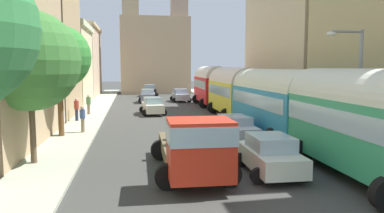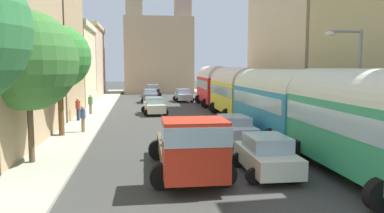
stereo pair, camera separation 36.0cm
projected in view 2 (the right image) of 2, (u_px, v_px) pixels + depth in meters
name	position (u px, v px, depth m)	size (l,w,h in m)	color
ground_plane	(177.00, 114.00, 33.03)	(154.00, 154.00, 0.00)	#3B3B38
sidewalk_left	(93.00, 115.00, 31.97)	(2.50, 70.00, 0.14)	#A8AD97
sidewalk_right	(255.00, 112.00, 34.07)	(2.50, 70.00, 0.14)	#B4A79A
building_left_2	(43.00, 39.00, 30.53)	(5.63, 9.22, 12.86)	tan
building_left_3	(67.00, 65.00, 40.67)	(5.63, 10.07, 8.83)	beige
building_left_4	(83.00, 61.00, 52.28)	(5.48, 12.94, 9.87)	tan
building_right_2	(302.00, 36.00, 33.65)	(6.57, 14.07, 13.93)	#C8B28C
distant_church	(158.00, 50.00, 59.43)	(10.80, 6.66, 19.67)	tan
parked_bus_0	(363.00, 120.00, 13.29)	(3.34, 9.01, 4.11)	#319D6A
parked_bus_1	(273.00, 99.00, 22.15)	(3.30, 9.53, 4.05)	teal
parked_bus_2	(234.00, 90.00, 31.00)	(3.38, 8.33, 4.13)	yellow
parked_bus_3	(213.00, 84.00, 39.84)	(3.40, 8.14, 4.26)	red
cargo_truck_0	(189.00, 146.00, 13.77)	(3.09, 6.95, 2.43)	red
car_0	(154.00, 106.00, 32.67)	(2.31, 4.19, 1.52)	beige
car_1	(151.00, 96.00, 43.76)	(2.34, 3.82, 1.58)	slate
car_2	(153.00, 90.00, 53.11)	(2.31, 3.86, 1.68)	black
car_3	(267.00, 155.00, 14.30)	(2.33, 3.81, 1.53)	silver
car_4	(234.00, 128.00, 21.08)	(2.34, 4.33, 1.41)	silver
car_5	(183.00, 95.00, 44.77)	(2.37, 3.72, 1.54)	silver
pedestrian_0	(83.00, 118.00, 22.96)	(0.47, 0.47, 1.80)	#817158
pedestrian_1	(62.00, 120.00, 22.06)	(0.49, 0.49, 1.73)	slate
pedestrian_2	(90.00, 104.00, 31.78)	(0.48, 0.48, 1.82)	#806958
pedestrian_3	(78.00, 108.00, 27.91)	(0.46, 0.46, 1.85)	#282D44
streetlamp_near	(353.00, 81.00, 16.70)	(1.79, 0.28, 5.83)	gray
roadside_tree_1	(28.00, 61.00, 15.26)	(4.16, 4.16, 6.50)	brown
roadside_tree_2	(59.00, 57.00, 21.40)	(3.68, 3.68, 6.59)	brown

